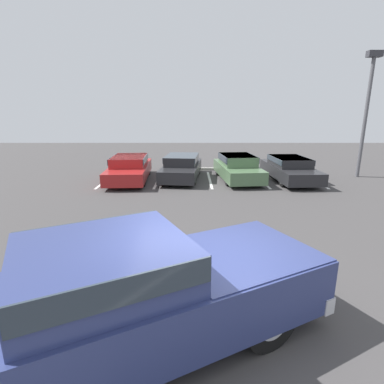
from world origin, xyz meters
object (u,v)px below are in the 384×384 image
object	(u,v)px
pickup_truck	(129,296)
parked_sedan_a	(129,167)
light_post	(367,102)
parked_sedan_c	(237,167)
wheel_stop_curb	(202,169)
parked_sedan_b	(181,166)
parked_sedan_d	(289,168)

from	to	relation	value
pickup_truck	parked_sedan_a	size ratio (longest dim) A/B	1.30
pickup_truck	light_post	bearing A→B (deg)	24.21
parked_sedan_a	parked_sedan_c	size ratio (longest dim) A/B	1.07
parked_sedan_c	light_post	bearing A→B (deg)	90.54
pickup_truck	wheel_stop_curb	distance (m)	14.18
parked_sedan_c	light_post	xyz separation A→B (m)	(6.60, 0.74, 3.17)
parked_sedan_a	parked_sedan_c	bearing A→B (deg)	88.38
parked_sedan_b	parked_sedan_c	size ratio (longest dim) A/B	1.04
parked_sedan_b	light_post	xyz separation A→B (m)	(9.46, 0.47, 3.20)
parked_sedan_c	wheel_stop_curb	size ratio (longest dim) A/B	2.49
parked_sedan_a	light_post	distance (m)	12.55
light_post	pickup_truck	bearing A→B (deg)	-128.78
parked_sedan_b	parked_sedan_c	bearing A→B (deg)	90.49
parked_sedan_a	parked_sedan_d	bearing A→B (deg)	86.99
pickup_truck	parked_sedan_c	bearing A→B (deg)	47.40
parked_sedan_c	wheel_stop_curb	bearing A→B (deg)	-153.16
pickup_truck	light_post	xyz separation A→B (m)	(9.80, 12.19, 2.97)
wheel_stop_curb	parked_sedan_d	bearing A→B (deg)	-32.65
parked_sedan_d	wheel_stop_curb	xyz separation A→B (m)	(-4.30, 2.75, -0.57)
pickup_truck	light_post	distance (m)	15.92
parked_sedan_b	wheel_stop_curb	world-z (taller)	parked_sedan_b
pickup_truck	light_post	world-z (taller)	light_post
parked_sedan_a	wheel_stop_curb	world-z (taller)	parked_sedan_a
parked_sedan_a	parked_sedan_d	size ratio (longest dim) A/B	1.03
parked_sedan_d	light_post	distance (m)	5.19
parked_sedan_d	parked_sedan_b	bearing A→B (deg)	-96.93
wheel_stop_curb	light_post	bearing A→B (deg)	-12.79
parked_sedan_a	parked_sedan_b	xyz separation A→B (m)	(2.64, 0.39, -0.01)
pickup_truck	parked_sedan_b	size ratio (longest dim) A/B	1.35
parked_sedan_b	wheel_stop_curb	bearing A→B (deg)	159.05
pickup_truck	parked_sedan_d	bearing A→B (deg)	35.81
parked_sedan_b	wheel_stop_curb	size ratio (longest dim) A/B	2.58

